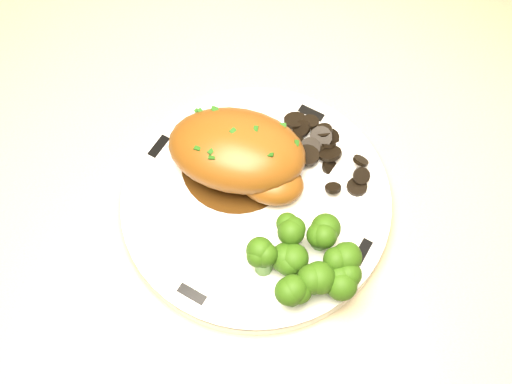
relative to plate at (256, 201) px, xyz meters
The scene contains 9 objects.
plate is the anchor object (origin of this frame).
rim_accent_0 0.10m from the plate, 90.24° to the left, with size 0.02×0.01×0.00m, color black.
rim_accent_1 0.10m from the plate, behind, with size 0.02×0.01×0.00m, color black.
rim_accent_2 0.10m from the plate, 89.76° to the right, with size 0.02×0.01×0.00m, color black.
rim_accent_3 0.10m from the plate, ahead, with size 0.02×0.01×0.00m, color black.
gravy_pool 0.04m from the plate, 147.07° to the left, with size 0.10×0.10×0.00m, color #39200A.
chicken_breast 0.05m from the plate, 144.08° to the left, with size 0.14×0.12×0.05m.
mushroom_pile 0.07m from the plate, 63.01° to the left, with size 0.08×0.06×0.02m.
broccoli_florets 0.08m from the plate, 28.05° to the right, with size 0.08×0.08×0.03m.
Camera 1 is at (-0.10, 1.39, 1.43)m, focal length 45.00 mm.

